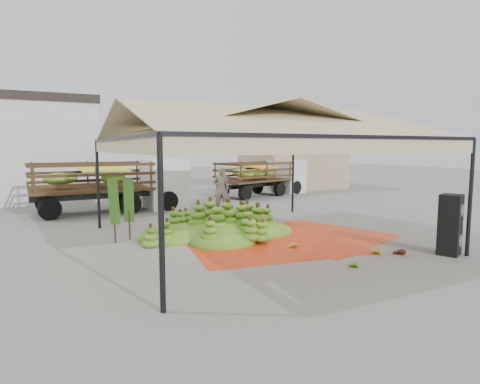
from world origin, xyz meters
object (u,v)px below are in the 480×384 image
truck_left (118,180)px  truck_right (266,174)px  speaker_stack (450,225)px  banana_heap (222,218)px  vendor (221,189)px

truck_left → truck_right: (8.80, 2.31, -0.13)m
truck_left → speaker_stack: bearing=-63.3°
banana_heap → speaker_stack: bearing=-47.2°
speaker_stack → truck_left: bearing=95.5°
speaker_stack → truck_right: 13.84m
banana_heap → truck_right: bearing=52.7°
truck_left → truck_right: bearing=11.9°
banana_heap → speaker_stack: speaker_stack is taller
vendor → truck_left: size_ratio=0.29×
vendor → truck_left: 4.53m
banana_heap → truck_right: (6.77, 8.89, 0.70)m
truck_left → truck_right: truck_left is taller
speaker_stack → truck_right: truck_right is taller
speaker_stack → vendor: bearing=80.0°
speaker_stack → truck_left: 13.02m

